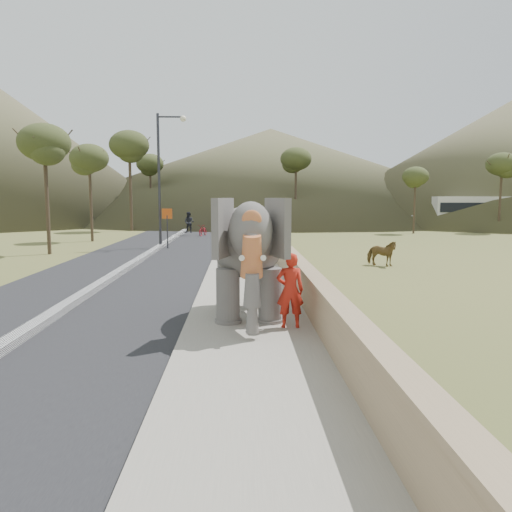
{
  "coord_description": "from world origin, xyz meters",
  "views": [
    {
      "loc": [
        -0.21,
        -12.53,
        3.14
      ],
      "look_at": [
        0.2,
        -0.56,
        1.7
      ],
      "focal_mm": 35.0,
      "sensor_mm": 36.0,
      "label": 1
    }
  ],
  "objects_px": {
    "lamppost": "(164,167)",
    "elephant_and_man": "(248,258)",
    "cow": "(381,253)",
    "motorcyclist": "(196,226)"
  },
  "relations": [
    {
      "from": "lamppost",
      "to": "elephant_and_man",
      "type": "bearing_deg",
      "value": -75.26
    },
    {
      "from": "lamppost",
      "to": "cow",
      "type": "relative_size",
      "value": 5.81
    },
    {
      "from": "lamppost",
      "to": "motorcyclist",
      "type": "relative_size",
      "value": 3.91
    },
    {
      "from": "lamppost",
      "to": "motorcyclist",
      "type": "bearing_deg",
      "value": 83.08
    },
    {
      "from": "lamppost",
      "to": "elephant_and_man",
      "type": "xyz_separation_m",
      "value": [
        4.71,
        -17.9,
        -3.28
      ]
    },
    {
      "from": "lamppost",
      "to": "cow",
      "type": "height_order",
      "value": "lamppost"
    },
    {
      "from": "lamppost",
      "to": "motorcyclist",
      "type": "xyz_separation_m",
      "value": [
        1.11,
        9.1,
        -4.12
      ]
    },
    {
      "from": "lamppost",
      "to": "cow",
      "type": "bearing_deg",
      "value": -37.42
    },
    {
      "from": "cow",
      "to": "elephant_and_man",
      "type": "xyz_separation_m",
      "value": [
        -6.18,
        -9.58,
        1.01
      ]
    },
    {
      "from": "cow",
      "to": "lamppost",
      "type": "bearing_deg",
      "value": 84.04
    }
  ]
}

